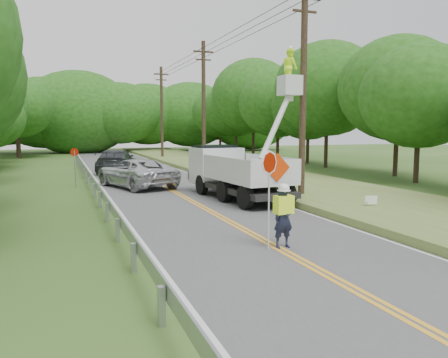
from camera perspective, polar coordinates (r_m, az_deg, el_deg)
name	(u,v)px	position (r m, az deg, el deg)	size (l,w,h in m)	color
ground	(310,266)	(11.19, 10.97, -10.95)	(140.00, 140.00, 0.00)	#2B5018
road	(172,191)	(23.99, -6.67, -1.51)	(7.20, 96.00, 0.03)	#4C4C4E
guardrail	(93,182)	(24.21, -16.48, -0.37)	(0.18, 48.00, 0.77)	#94989C
utility_poles	(238,98)	(28.24, 1.75, 10.42)	(1.60, 43.30, 10.00)	black
tall_grass_verge	(289,183)	(26.55, 8.38, -0.46)	(7.00, 96.00, 0.30)	#5D6F2F
treeline_right	(309,98)	(40.82, 10.84, 10.26)	(10.87, 54.65, 11.22)	#332319
treeline_horizon	(103,113)	(65.50, -15.29, 8.16)	(57.04, 13.67, 11.75)	#1C480F
flagger	(283,213)	(12.43, 7.62, -4.39)	(1.08, 0.45, 2.74)	#191E33
bucket_truck	(233,165)	(21.71, 1.19, 1.81)	(3.93, 7.26, 6.90)	black
suv_silver	(136,173)	(25.74, -11.29, 0.79)	(2.69, 5.83, 1.62)	silver
suv_darkgrey	(116,161)	(34.65, -13.71, 2.28)	(2.47, 6.08, 1.76)	#35383D
stop_sign_permanent	(75,162)	(26.37, -18.68, 2.11)	(0.48, 0.10, 2.26)	#94989C
yard_sign	(371,201)	(18.41, 18.43, -2.67)	(0.48, 0.15, 0.71)	white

